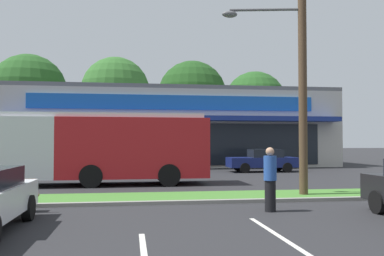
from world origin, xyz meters
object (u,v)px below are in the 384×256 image
(utility_pole, at_px, (298,57))
(pedestrian_mid, at_px, (270,179))
(bus_stop_bench, at_px, (7,195))
(car_0, at_px, (263,160))
(city_bus, at_px, (72,146))

(utility_pole, height_order, pedestrian_mid, utility_pole)
(pedestrian_mid, bearing_deg, bus_stop_bench, 92.56)
(utility_pole, bearing_deg, car_0, 77.87)
(pedestrian_mid, bearing_deg, city_bus, 48.43)
(bus_stop_bench, relative_size, pedestrian_mid, 0.88)
(utility_pole, xyz_separation_m, car_0, (2.65, 12.32, -4.27))
(city_bus, bearing_deg, pedestrian_mid, 128.13)
(bus_stop_bench, distance_m, car_0, 18.54)
(city_bus, height_order, bus_stop_bench, city_bus)
(car_0, bearing_deg, utility_pole, 77.87)
(car_0, bearing_deg, city_bus, 31.80)
(city_bus, relative_size, car_0, 2.74)
(city_bus, distance_m, car_0, 13.21)
(city_bus, height_order, pedestrian_mid, city_bus)
(pedestrian_mid, bearing_deg, car_0, -7.78)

